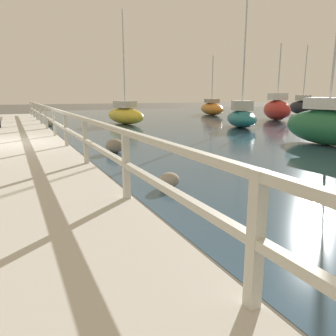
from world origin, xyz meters
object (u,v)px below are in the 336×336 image
(sailboat_green, at_px, (327,124))
(sailboat_yellow, at_px, (125,114))
(sailboat_orange, at_px, (212,108))
(sailboat_black, at_px, (302,107))
(sailboat_red, at_px, (277,109))
(sailboat_teal, at_px, (241,117))

(sailboat_green, relative_size, sailboat_yellow, 1.17)
(sailboat_green, bearing_deg, sailboat_yellow, 107.82)
(sailboat_green, xyz_separation_m, sailboat_orange, (6.59, 18.28, -0.17))
(sailboat_green, bearing_deg, sailboat_orange, 69.48)
(sailboat_orange, bearing_deg, sailboat_green, -94.16)
(sailboat_black, bearing_deg, sailboat_red, -135.77)
(sailboat_green, relative_size, sailboat_orange, 1.46)
(sailboat_yellow, relative_size, sailboat_teal, 0.93)
(sailboat_red, distance_m, sailboat_black, 8.36)
(sailboat_green, distance_m, sailboat_orange, 19.43)
(sailboat_red, xyz_separation_m, sailboat_teal, (-6.06, -3.51, -0.22))
(sailboat_red, distance_m, sailboat_teal, 7.00)
(sailboat_red, distance_m, sailboat_yellow, 11.70)
(sailboat_green, height_order, sailboat_orange, sailboat_green)
(sailboat_red, bearing_deg, sailboat_yellow, -163.86)
(sailboat_black, bearing_deg, sailboat_orange, 170.98)
(sailboat_green, relative_size, sailboat_teal, 1.08)
(sailboat_orange, height_order, sailboat_teal, sailboat_teal)
(sailboat_red, height_order, sailboat_black, sailboat_black)
(sailboat_red, height_order, sailboat_teal, sailboat_teal)
(sailboat_orange, height_order, sailboat_yellow, sailboat_yellow)
(sailboat_yellow, bearing_deg, sailboat_teal, -55.08)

